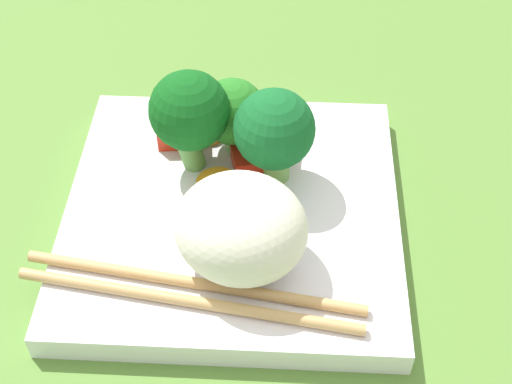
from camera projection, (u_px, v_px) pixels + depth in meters
ground_plane at (233, 233)px, 54.43cm from camera, size 110.00×110.00×2.00cm
square_plate at (232, 215)px, 53.00cm from camera, size 24.69×24.69×1.97cm
rice_mound at (241, 228)px, 46.54cm from camera, size 10.63×10.94×6.49cm
broccoli_floret_0 at (189, 112)px, 51.65cm from camera, size 5.73×5.73×8.12cm
broccoli_floret_1 at (239, 112)px, 54.09cm from camera, size 4.93×4.93×6.00cm
broccoli_floret_2 at (274, 131)px, 50.97cm from camera, size 5.73×5.73×7.58cm
carrot_slice_0 at (252, 200)px, 52.33cm from camera, size 3.05×3.05×0.45cm
carrot_slice_1 at (259, 133)px, 57.09cm from camera, size 2.79×2.79×0.63cm
carrot_slice_2 at (255, 117)px, 58.57cm from camera, size 4.30×4.30×0.40cm
carrot_slice_3 at (287, 130)px, 57.36cm from camera, size 3.40×3.40×0.67cm
carrot_slice_4 at (218, 185)px, 53.24cm from camera, size 4.37×4.37×0.64cm
carrot_slice_5 at (209, 133)px, 57.20cm from camera, size 3.41×3.41×0.49cm
pepper_chunk_0 at (251, 159)px, 54.62cm from camera, size 3.06×3.18×1.33cm
pepper_chunk_1 at (276, 141)px, 55.45cm from camera, size 2.38×2.48×2.00cm
pepper_chunk_2 at (179, 127)px, 56.44cm from camera, size 3.17×3.36×2.15cm
pepper_chunk_3 at (218, 110)px, 58.45cm from camera, size 2.26×2.21×1.37cm
chopstick_pair at (191, 292)px, 46.67cm from camera, size 6.62×22.20×0.75cm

